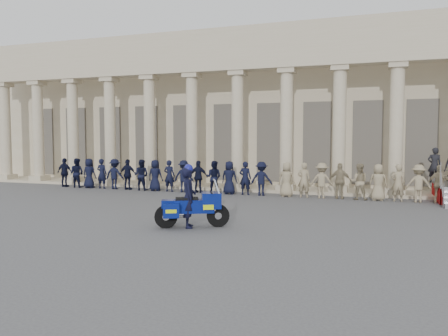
% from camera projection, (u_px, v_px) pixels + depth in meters
% --- Properties ---
extents(ground, '(90.00, 90.00, 0.00)m').
position_uv_depth(ground, '(206.00, 218.00, 15.24)').
color(ground, '#4D4D50').
rests_on(ground, ground).
extents(building, '(40.00, 12.50, 9.00)m').
position_uv_depth(building, '(286.00, 112.00, 28.85)').
color(building, '#BDAD8D').
rests_on(building, ground).
extents(officer_rank, '(21.09, 0.63, 1.65)m').
position_uv_depth(officer_rank, '(234.00, 178.00, 21.64)').
color(officer_rank, black).
rests_on(officer_rank, ground).
extents(motorcycle, '(2.19, 1.45, 1.51)m').
position_uv_depth(motorcycle, '(193.00, 207.00, 13.68)').
color(motorcycle, black).
rests_on(motorcycle, ground).
extents(rider, '(0.71, 0.82, 2.00)m').
position_uv_depth(rider, '(189.00, 196.00, 13.63)').
color(rider, black).
rests_on(rider, ground).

